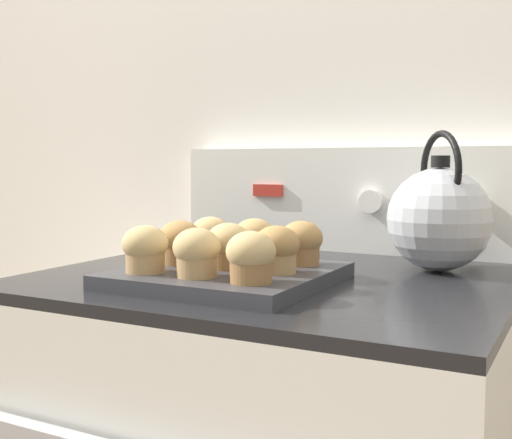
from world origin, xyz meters
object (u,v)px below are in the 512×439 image
muffin_r2_c0 (210,237)px  muffin_r2_c2 (301,243)px  muffin_r1_c2 (277,249)px  muffin_r2_c1 (254,240)px  muffin_pan (228,276)px  muffin_r0_c0 (145,249)px  tea_kettle (439,217)px  muffin_r1_c1 (228,246)px  muffin_r0_c1 (197,253)px  muffin_r1_c0 (180,242)px  muffin_r0_c2 (251,257)px

muffin_r2_c0 → muffin_r2_c2: 0.17m
muffin_r1_c2 → muffin_r2_c1: 0.12m
muffin_pan → muffin_r0_c0: 0.13m
muffin_r2_c1 → tea_kettle: bearing=33.9°
muffin_pan → muffin_r2_c1: 0.10m
muffin_r0_c0 → muffin_r1_c1: 0.12m
muffin_r2_c2 → muffin_r2_c1: bearing=177.0°
muffin_r1_c1 → muffin_r2_c2: size_ratio=1.00×
muffin_r0_c0 → muffin_r1_c1: size_ratio=1.00×
muffin_r1_c2 → muffin_r2_c0: 0.19m
muffin_r2_c1 → muffin_r2_c2: 0.09m
muffin_pan → tea_kettle: tea_kettle is taller
muffin_r0_c1 → muffin_r1_c2: (0.08, 0.08, 0.00)m
muffin_r1_c0 → muffin_r2_c2: size_ratio=1.00×
muffin_pan → muffin_r2_c0: muffin_r2_c0 is taller
muffin_r0_c0 → muffin_r0_c2: bearing=0.2°
muffin_r2_c0 → muffin_r2_c1: bearing=1.8°
muffin_r0_c0 → tea_kettle: (0.34, 0.35, 0.03)m
muffin_r1_c0 → muffin_r1_c1: same height
muffin_r0_c1 → muffin_r1_c0: (-0.09, 0.09, 0.00)m
muffin_r2_c1 → tea_kettle: tea_kettle is taller
muffin_r0_c1 → tea_kettle: 0.43m
muffin_r2_c1 → muffin_pan: bearing=-89.5°
muffin_pan → muffin_r2_c2: bearing=44.5°
muffin_pan → muffin_r0_c2: bearing=-45.0°
muffin_r1_c2 → muffin_r2_c1: size_ratio=1.00×
muffin_r2_c0 → tea_kettle: size_ratio=0.29×
muffin_r0_c1 → muffin_pan: bearing=89.7°
muffin_r0_c0 → muffin_r2_c0: bearing=88.6°
muffin_r1_c0 → muffin_r1_c2: same height
muffin_r1_c1 → muffin_r2_c1: (-0.00, 0.09, 0.00)m
muffin_r1_c0 → muffin_r2_c0: bearing=86.9°
muffin_r0_c2 → muffin_r1_c2: size_ratio=1.00×
muffin_r0_c1 → tea_kettle: (0.26, 0.34, 0.03)m
muffin_r0_c2 → muffin_r2_c1: same height
muffin_r0_c2 → muffin_r2_c2: same height
muffin_r2_c2 → muffin_r1_c0: bearing=-155.0°
muffin_r2_c1 → muffin_r2_c2: bearing=-3.0°
muffin_r1_c1 → muffin_r1_c2: size_ratio=1.00×
muffin_r0_c2 → muffin_r2_c0: bearing=134.7°
muffin_r0_c1 → tea_kettle: size_ratio=0.29×
muffin_r2_c2 → tea_kettle: 0.25m
muffin_r0_c1 → muffin_r1_c1: same height
muffin_r0_c1 → muffin_r1_c0: bearing=135.2°
muffin_r0_c2 → muffin_r1_c1: 0.12m
muffin_r2_c2 → tea_kettle: size_ratio=0.29×
muffin_pan → muffin_r0_c0: muffin_r0_c0 is taller
muffin_r0_c1 → muffin_r2_c0: (-0.08, 0.17, 0.00)m
muffin_r2_c1 → muffin_r0_c1: bearing=-89.9°
muffin_r0_c0 → muffin_r2_c0: (0.00, 0.17, 0.00)m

